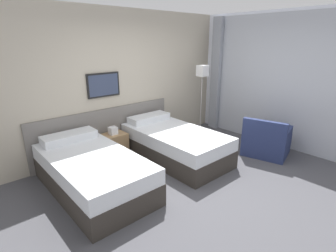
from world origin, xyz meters
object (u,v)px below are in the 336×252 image
at_px(bed_near_door, 92,172).
at_px(floor_lamp, 202,79).
at_px(bed_near_window, 174,144).
at_px(nightstand, 114,145).
at_px(armchair, 266,142).

distance_m(bed_near_door, floor_lamp, 3.21).
xyz_separation_m(bed_near_window, floor_lamp, (1.34, 0.55, 1.02)).
relative_size(nightstand, armchair, 0.63).
bearing_deg(floor_lamp, bed_near_window, -157.72).
height_order(bed_near_door, nightstand, bed_near_door).
bearing_deg(bed_near_window, floor_lamp, 22.28).
relative_size(floor_lamp, armchair, 1.70).
xyz_separation_m(bed_near_door, floor_lamp, (3.00, 0.55, 1.02)).
distance_m(bed_near_window, nightstand, 1.15).
relative_size(nightstand, floor_lamp, 0.37).
relative_size(bed_near_door, armchair, 2.15).
bearing_deg(nightstand, bed_near_window, -43.83).
bearing_deg(armchair, floor_lamp, -11.84).
height_order(bed_near_window, floor_lamp, floor_lamp).
distance_m(bed_near_window, armchair, 1.79).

